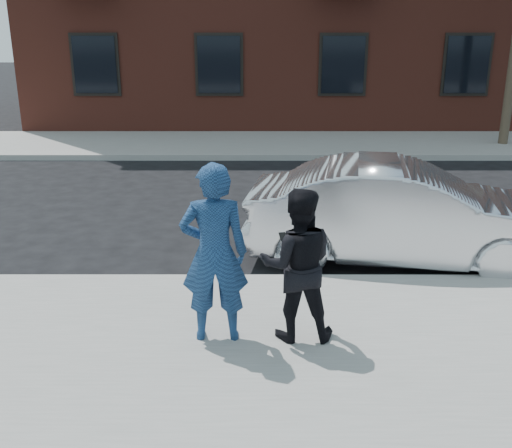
{
  "coord_description": "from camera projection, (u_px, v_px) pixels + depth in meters",
  "views": [
    {
      "loc": [
        -2.56,
        -5.96,
        3.43
      ],
      "look_at": [
        -2.56,
        0.4,
        1.29
      ],
      "focal_mm": 42.0,
      "sensor_mm": 36.0,
      "label": 1
    }
  ],
  "objects": [
    {
      "name": "ground",
      "position": [
        483.0,
        343.0,
        6.74
      ],
      "size": [
        100.0,
        100.0,
        0.0
      ],
      "primitive_type": "plane",
      "color": "black",
      "rests_on": "ground"
    },
    {
      "name": "near_sidewalk",
      "position": [
        492.0,
        349.0,
        6.48
      ],
      "size": [
        50.0,
        3.5,
        0.15
      ],
      "primitive_type": "cube",
      "color": "gray",
      "rests_on": "ground"
    },
    {
      "name": "near_curb",
      "position": [
        443.0,
        281.0,
        8.19
      ],
      "size": [
        50.0,
        0.1,
        0.15
      ],
      "primitive_type": "cube",
      "color": "#999691",
      "rests_on": "ground"
    },
    {
      "name": "far_sidewalk",
      "position": [
        344.0,
        144.0,
        17.38
      ],
      "size": [
        50.0,
        3.5,
        0.15
      ],
      "primitive_type": "cube",
      "color": "gray",
      "rests_on": "ground"
    },
    {
      "name": "far_curb",
      "position": [
        354.0,
        157.0,
        15.67
      ],
      "size": [
        50.0,
        0.1,
        0.15
      ],
      "primitive_type": "cube",
      "color": "#999691",
      "rests_on": "ground"
    },
    {
      "name": "silver_sedan",
      "position": [
        403.0,
        214.0,
        8.83
      ],
      "size": [
        4.78,
        2.31,
        1.51
      ],
      "primitive_type": "imported",
      "rotation": [
        0.0,
        0.0,
        1.41
      ],
      "color": "silver",
      "rests_on": "ground"
    },
    {
      "name": "man_hoodie",
      "position": [
        214.0,
        253.0,
        6.28
      ],
      "size": [
        0.74,
        0.54,
        1.97
      ],
      "rotation": [
        0.0,
        0.0,
        3.2
      ],
      "color": "navy",
      "rests_on": "near_sidewalk"
    },
    {
      "name": "man_peacoat",
      "position": [
        297.0,
        265.0,
        6.34
      ],
      "size": [
        0.82,
        0.64,
        1.69
      ],
      "rotation": [
        0.0,
        0.0,
        3.14
      ],
      "color": "black",
      "rests_on": "near_sidewalk"
    }
  ]
}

